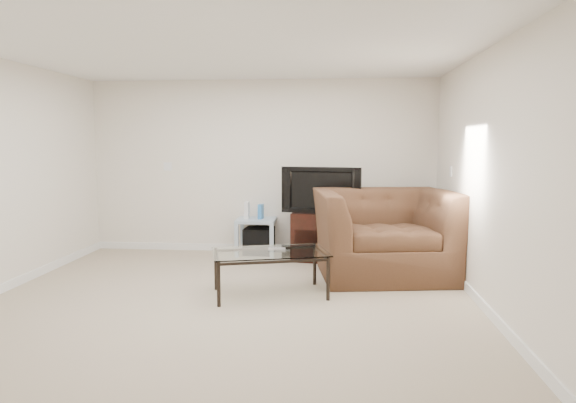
# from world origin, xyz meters

# --- Properties ---
(floor) EXTENTS (5.00, 5.00, 0.00)m
(floor) POSITION_xyz_m (0.00, 0.00, 0.00)
(floor) COLOR tan
(floor) RESTS_ON ground
(ceiling) EXTENTS (5.00, 5.00, 0.00)m
(ceiling) POSITION_xyz_m (0.00, 0.00, 2.50)
(ceiling) COLOR white
(ceiling) RESTS_ON ground
(wall_back) EXTENTS (5.00, 0.02, 2.50)m
(wall_back) POSITION_xyz_m (0.00, 2.50, 1.25)
(wall_back) COLOR silver
(wall_back) RESTS_ON ground
(wall_right) EXTENTS (0.02, 5.00, 2.50)m
(wall_right) POSITION_xyz_m (2.50, 0.00, 1.25)
(wall_right) COLOR silver
(wall_right) RESTS_ON ground
(plate_back) EXTENTS (0.12, 0.02, 0.12)m
(plate_back) POSITION_xyz_m (-1.40, 2.49, 1.25)
(plate_back) COLOR white
(plate_back) RESTS_ON wall_back
(plate_right_switch) EXTENTS (0.02, 0.09, 0.13)m
(plate_right_switch) POSITION_xyz_m (2.49, 1.60, 1.25)
(plate_right_switch) COLOR white
(plate_right_switch) RESTS_ON wall_right
(plate_right_outlet) EXTENTS (0.02, 0.08, 0.12)m
(plate_right_outlet) POSITION_xyz_m (2.49, 1.30, 0.30)
(plate_right_outlet) COLOR white
(plate_right_outlet) RESTS_ON wall_right
(tv_stand) EXTENTS (0.86, 0.65, 0.66)m
(tv_stand) POSITION_xyz_m (0.90, 2.05, 0.33)
(tv_stand) COLOR black
(tv_stand) RESTS_ON floor
(dvd_player) EXTENTS (0.43, 0.33, 0.06)m
(dvd_player) POSITION_xyz_m (0.89, 2.01, 0.55)
(dvd_player) COLOR black
(dvd_player) RESTS_ON tv_stand
(television) EXTENTS (1.02, 0.39, 0.62)m
(television) POSITION_xyz_m (0.90, 2.02, 0.97)
(television) COLOR black
(television) RESTS_ON tv_stand
(side_table) EXTENTS (0.55, 0.55, 0.52)m
(side_table) POSITION_xyz_m (-0.05, 2.28, 0.26)
(side_table) COLOR #ACC0D1
(side_table) RESTS_ON floor
(subwoofer) EXTENTS (0.42, 0.42, 0.40)m
(subwoofer) POSITION_xyz_m (-0.02, 2.30, 0.19)
(subwoofer) COLOR black
(subwoofer) RESTS_ON floor
(game_console) EXTENTS (0.05, 0.17, 0.24)m
(game_console) POSITION_xyz_m (-0.18, 2.26, 0.64)
(game_console) COLOR white
(game_console) RESTS_ON side_table
(game_case) EXTENTS (0.07, 0.16, 0.21)m
(game_case) POSITION_xyz_m (0.02, 2.26, 0.63)
(game_case) COLOR #337FCC
(game_case) RESTS_ON side_table
(recliner) EXTENTS (1.73, 1.26, 1.39)m
(recliner) POSITION_xyz_m (1.65, 1.29, 0.70)
(recliner) COLOR brown
(recliner) RESTS_ON floor
(coffee_table) EXTENTS (1.33, 0.97, 0.47)m
(coffee_table) POSITION_xyz_m (0.39, 0.36, 0.23)
(coffee_table) COLOR black
(coffee_table) RESTS_ON floor
(remote) EXTENTS (0.19, 0.07, 0.02)m
(remote) POSITION_xyz_m (0.45, 0.44, 0.48)
(remote) COLOR #B2B2B7
(remote) RESTS_ON coffee_table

